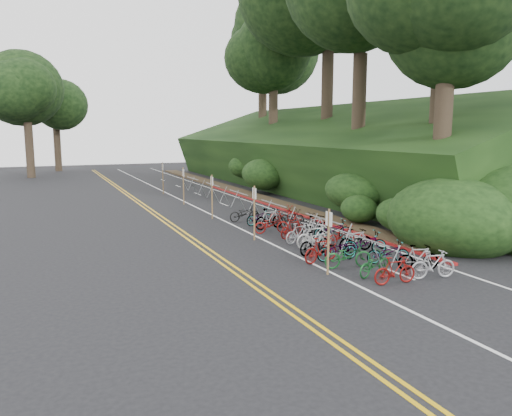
# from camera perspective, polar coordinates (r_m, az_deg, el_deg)

# --- Properties ---
(ground) EXTENTS (120.00, 120.00, 0.00)m
(ground) POSITION_cam_1_polar(r_m,az_deg,el_deg) (18.21, 4.36, -6.99)
(ground) COLOR black
(ground) RESTS_ON ground
(road_markings) EXTENTS (7.47, 80.00, 0.01)m
(road_markings) POSITION_cam_1_polar(r_m,az_deg,el_deg) (27.50, -4.35, -1.54)
(road_markings) COLOR gold
(road_markings) RESTS_ON ground
(red_curb) EXTENTS (0.25, 28.00, 0.10)m
(red_curb) POSITION_cam_1_polar(r_m,az_deg,el_deg) (31.19, 3.31, -0.20)
(red_curb) COLOR maroon
(red_curb) RESTS_ON ground
(embankment) EXTENTS (14.30, 48.14, 9.11)m
(embankment) POSITION_cam_1_polar(r_m,az_deg,el_deg) (40.56, 8.03, 5.42)
(embankment) COLOR black
(embankment) RESTS_ON ground
(tree_cluster) EXTENTS (33.73, 55.11, 20.69)m
(tree_cluster) POSITION_cam_1_polar(r_m,az_deg,el_deg) (42.32, 2.17, 19.63)
(tree_cluster) COLOR #2D2319
(tree_cluster) RESTS_ON ground
(bike_rack_front) EXTENTS (1.11, 3.20, 1.10)m
(bike_rack_front) POSITION_cam_1_polar(r_m,az_deg,el_deg) (18.75, 11.93, -4.11)
(bike_rack_front) COLOR gray
(bike_rack_front) RESTS_ON ground
(bike_racks_rest) EXTENTS (1.14, 23.00, 1.17)m
(bike_racks_rest) POSITION_cam_1_polar(r_m,az_deg,el_deg) (30.87, -1.99, 1.23)
(bike_racks_rest) COLOR gray
(bike_racks_rest) RESTS_ON ground
(signpost_near) EXTENTS (0.08, 0.40, 2.31)m
(signpost_near) POSITION_cam_1_polar(r_m,az_deg,el_deg) (17.38, 8.28, -3.32)
(signpost_near) COLOR brown
(signpost_near) RESTS_ON ground
(signposts_rest) EXTENTS (0.08, 18.40, 2.50)m
(signposts_rest) POSITION_cam_1_polar(r_m,az_deg,el_deg) (30.96, -6.82, 2.27)
(signposts_rest) COLOR brown
(signposts_rest) RESTS_ON ground
(bike_front) EXTENTS (0.81, 1.71, 0.99)m
(bike_front) POSITION_cam_1_polar(r_m,az_deg,el_deg) (19.11, 7.44, -4.75)
(bike_front) COLOR maroon
(bike_front) RESTS_ON ground
(bike_valet) EXTENTS (3.11, 14.15, 1.06)m
(bike_valet) POSITION_cam_1_polar(r_m,az_deg,el_deg) (22.14, 7.20, -2.92)
(bike_valet) COLOR maroon
(bike_valet) RESTS_ON ground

